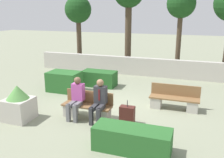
{
  "coord_description": "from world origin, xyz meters",
  "views": [
    {
      "loc": [
        2.83,
        -7.8,
        3.3
      ],
      "look_at": [
        -0.12,
        0.5,
        0.9
      ],
      "focal_mm": 40.0,
      "sensor_mm": 36.0,
      "label": 1
    }
  ],
  "objects": [
    {
      "name": "bench_left_side",
      "position": [
        2.14,
        0.59,
        0.31
      ],
      "size": [
        1.69,
        0.48,
        0.83
      ],
      "rotation": [
        0.0,
        0.0,
        0.08
      ],
      "color": "brown",
      "rests_on": "ground_plane"
    },
    {
      "name": "hedge_block_near_left",
      "position": [
        -2.5,
        1.12,
        0.42
      ],
      "size": [
        1.33,
        0.9,
        0.83
      ],
      "color": "#286028",
      "rests_on": "ground_plane"
    },
    {
      "name": "ground_plane",
      "position": [
        0.0,
        0.0,
        0.0
      ],
      "size": [
        60.0,
        60.0,
        0.0
      ],
      "primitive_type": "plane",
      "color": "gray"
    },
    {
      "name": "tree_leftmost",
      "position": [
        -4.19,
        5.94,
        3.29
      ],
      "size": [
        1.58,
        1.58,
        4.19
      ],
      "color": "#473828",
      "rests_on": "ground_plane"
    },
    {
      "name": "suitcase",
      "position": [
        0.93,
        -1.09,
        0.28
      ],
      "size": [
        0.44,
        0.25,
        0.75
      ],
      "color": "#471E19",
      "rests_on": "ground_plane"
    },
    {
      "name": "person_seated_woman",
      "position": [
        -0.7,
        -1.2,
        0.72
      ],
      "size": [
        0.38,
        0.63,
        1.32
      ],
      "color": "slate",
      "rests_on": "ground_plane"
    },
    {
      "name": "hedge_block_near_right",
      "position": [
        -1.39,
        2.32,
        0.34
      ],
      "size": [
        1.54,
        0.78,
        0.69
      ],
      "color": "#235623",
      "rests_on": "ground_plane"
    },
    {
      "name": "planter_corner_left",
      "position": [
        -2.34,
        -1.94,
        0.52
      ],
      "size": [
        0.81,
        0.81,
        1.12
      ],
      "color": "#B7B2A8",
      "rests_on": "ground_plane"
    },
    {
      "name": "bench_front",
      "position": [
        -0.4,
        -1.07,
        0.31
      ],
      "size": [
        1.61,
        0.48,
        0.83
      ],
      "color": "brown",
      "rests_on": "ground_plane"
    },
    {
      "name": "person_seated_man",
      "position": [
        0.07,
        -1.2,
        0.72
      ],
      "size": [
        0.38,
        0.63,
        1.32
      ],
      "color": "#333338",
      "rests_on": "ground_plane"
    },
    {
      "name": "tree_center_right",
      "position": [
        1.71,
        5.88,
        3.55
      ],
      "size": [
        1.48,
        1.48,
        4.42
      ],
      "color": "#473828",
      "rests_on": "ground_plane"
    },
    {
      "name": "hedge_block_mid_left",
      "position": [
        1.47,
        -2.52,
        0.3
      ],
      "size": [
        1.88,
        0.68,
        0.61
      ],
      "color": "#286028",
      "rests_on": "ground_plane"
    },
    {
      "name": "perimeter_wall",
      "position": [
        0.0,
        4.85,
        0.47
      ],
      "size": [
        11.9,
        0.3,
        0.94
      ],
      "color": "#B7B2A8",
      "rests_on": "ground_plane"
    }
  ]
}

